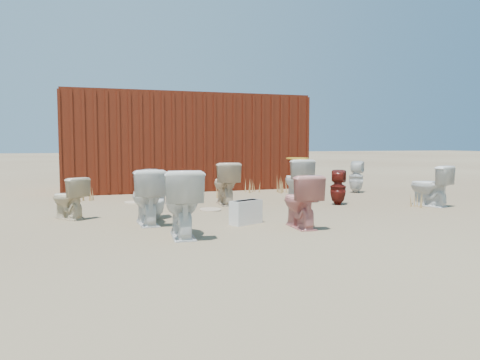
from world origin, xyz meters
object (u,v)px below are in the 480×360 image
object	(u,v)px
toilet_front_pink	(301,201)
toilet_back_a	(154,194)
toilet_front_e	(430,186)
toilet_front_a	(147,197)
toilet_front_maroon	(338,187)
shipping_container	(184,142)
toilet_front_c	(182,203)
toilet_back_yellowlid	(297,180)
toilet_back_beige_right	(225,183)
toilet_back_e	(356,177)
loose_tank	(246,212)
toilet_back_beige_left	(69,198)

from	to	relation	value
toilet_front_pink	toilet_back_a	world-z (taller)	toilet_back_a
toilet_front_e	toilet_back_a	size ratio (longest dim) A/B	0.99
toilet_front_a	toilet_front_maroon	xyz separation A→B (m)	(3.75, 1.00, -0.07)
shipping_container	toilet_front_a	world-z (taller)	shipping_container
shipping_container	toilet_front_a	size ratio (longest dim) A/B	7.41
toilet_front_c	toilet_back_yellowlid	bearing A→B (deg)	-131.10
shipping_container	toilet_back_beige_right	bearing A→B (deg)	-89.35
toilet_front_maroon	toilet_back_e	distance (m)	2.33
toilet_front_c	loose_tank	distance (m)	1.26
toilet_front_pink	toilet_front_c	world-z (taller)	toilet_front_c
toilet_back_beige_left	toilet_back_e	distance (m)	6.64
toilet_front_a	toilet_front_maroon	size ratio (longest dim) A/B	1.22
toilet_front_c	toilet_back_a	size ratio (longest dim) A/B	1.11
toilet_back_beige_right	toilet_back_e	world-z (taller)	toilet_back_beige_right
shipping_container	toilet_front_c	size ratio (longest dim) A/B	7.01
toilet_back_beige_left	loose_tank	distance (m)	2.80
toilet_back_a	loose_tank	world-z (taller)	toilet_back_a
toilet_front_c	toilet_back_a	distance (m)	1.51
toilet_front_a	toilet_back_beige_left	bearing A→B (deg)	-40.42
toilet_front_e	toilet_back_beige_left	xyz separation A→B (m)	(-6.37, 0.59, -0.05)
toilet_front_pink	toilet_back_a	distance (m)	2.31
toilet_front_pink	toilet_front_c	xyz separation A→B (m)	(-1.70, -0.10, 0.05)
toilet_front_c	toilet_back_beige_right	bearing A→B (deg)	-111.69
toilet_back_beige_right	toilet_back_e	distance (m)	3.71
toilet_back_beige_right	loose_tank	bearing A→B (deg)	85.87
shipping_container	toilet_back_yellowlid	world-z (taller)	shipping_container
toilet_back_yellowlid	loose_tank	size ratio (longest dim) A/B	1.71
toilet_front_c	toilet_back_beige_left	world-z (taller)	toilet_front_c
toilet_front_a	toilet_front_e	bearing A→B (deg)	-178.61
toilet_front_c	shipping_container	bearing A→B (deg)	-96.84
toilet_back_beige_right	toilet_front_a	bearing A→B (deg)	49.94
toilet_front_maroon	toilet_back_yellowlid	size ratio (longest dim) A/B	0.78
shipping_container	toilet_front_maroon	xyz separation A→B (m)	(2.07, -4.32, -0.87)
toilet_back_a	toilet_back_beige_left	bearing A→B (deg)	-29.22
toilet_front_c	toilet_back_e	bearing A→B (deg)	-137.20
toilet_back_yellowlid	loose_tank	bearing A→B (deg)	56.72
toilet_front_maroon	shipping_container	bearing A→B (deg)	-29.21
toilet_front_c	toilet_back_e	world-z (taller)	toilet_front_c
toilet_back_e	toilet_front_maroon	bearing A→B (deg)	91.23
toilet_front_pink	toilet_back_yellowlid	xyz separation A→B (m)	(1.25, 2.71, 0.05)
toilet_front_a	toilet_front_c	bearing A→B (deg)	104.33
toilet_front_a	loose_tank	xyz separation A→B (m)	(1.37, -0.44, -0.23)
shipping_container	toilet_front_c	world-z (taller)	shipping_container
shipping_container	toilet_front_e	world-z (taller)	shipping_container
shipping_container	toilet_front_e	xyz separation A→B (m)	(3.60, -5.04, -0.82)
shipping_container	toilet_front_e	distance (m)	6.25
toilet_back_beige_left	toilet_back_beige_right	distance (m)	2.93
toilet_back_a	toilet_front_e	bearing A→B (deg)	167.52
toilet_back_beige_left	toilet_back_yellowlid	distance (m)	4.43
toilet_front_e	toilet_back_beige_right	size ratio (longest dim) A/B	0.94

